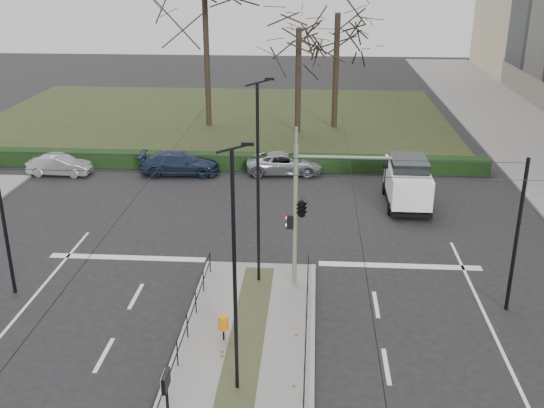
{
  "coord_description": "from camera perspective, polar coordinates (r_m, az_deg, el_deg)",
  "views": [
    {
      "loc": [
        2.16,
        -19.67,
        12.38
      ],
      "look_at": [
        0.43,
        5.73,
        2.61
      ],
      "focal_mm": 42.0,
      "sensor_mm": 36.0,
      "label": 1
    }
  ],
  "objects": [
    {
      "name": "median_railing",
      "position": [
        20.64,
        -2.83,
        -12.57
      ],
      "size": [
        4.14,
        13.24,
        0.92
      ],
      "color": "black",
      "rests_on": "median_island"
    },
    {
      "name": "parked_car_fourth",
      "position": [
        39.41,
        1.14,
        3.7
      ],
      "size": [
        4.89,
        2.52,
        1.32
      ],
      "primitive_type": "imported",
      "rotation": [
        0.0,
        0.0,
        1.64
      ],
      "color": "#95979C",
      "rests_on": "ground"
    },
    {
      "name": "parked_car_third",
      "position": [
        39.62,
        -8.28,
        3.65
      ],
      "size": [
        4.98,
        2.26,
        1.41
      ],
      "primitive_type": "imported",
      "rotation": [
        0.0,
        0.0,
        1.63
      ],
      "color": "#1B2840",
      "rests_on": "ground"
    },
    {
      "name": "white_van",
      "position": [
        34.82,
        12.05,
        2.04
      ],
      "size": [
        2.3,
        4.97,
        2.59
      ],
      "color": "white",
      "rests_on": "ground"
    },
    {
      "name": "streetlamp_median_near",
      "position": [
        18.2,
        -3.32,
        -6.1
      ],
      "size": [
        0.65,
        0.13,
        7.78
      ],
      "color": "black",
      "rests_on": "median_island"
    },
    {
      "name": "catenary",
      "position": [
        23.2,
        -1.75,
        -1.73
      ],
      "size": [
        20.0,
        34.0,
        6.0
      ],
      "color": "black",
      "rests_on": "ground"
    },
    {
      "name": "bare_tree_center",
      "position": [
        49.49,
        5.91,
        15.95
      ],
      "size": [
        6.86,
        6.86,
        11.49
      ],
      "color": "black",
      "rests_on": "park"
    },
    {
      "name": "info_panel",
      "position": [
        17.38,
        -9.46,
        -16.08
      ],
      "size": [
        0.13,
        0.61,
        2.35
      ],
      "color": "black",
      "rests_on": "median_island"
    },
    {
      "name": "hedge",
      "position": [
        40.89,
        -7.8,
        3.92
      ],
      "size": [
        38.0,
        1.0,
        1.0
      ],
      "primitive_type": "cube",
      "color": "black",
      "rests_on": "ground"
    },
    {
      "name": "litter_bin",
      "position": [
        22.16,
        -4.39,
        -10.59
      ],
      "size": [
        0.36,
        0.36,
        0.92
      ],
      "color": "black",
      "rests_on": "median_island"
    },
    {
      "name": "ground",
      "position": [
        23.34,
        -2.05,
        -11.05
      ],
      "size": [
        140.0,
        140.0,
        0.0
      ],
      "primitive_type": "plane",
      "color": "black",
      "rests_on": "ground"
    },
    {
      "name": "median_island",
      "position": [
        21.24,
        -2.76,
        -14.46
      ],
      "size": [
        4.4,
        15.0,
        0.14
      ],
      "primitive_type": "cube",
      "color": "slate",
      "rests_on": "ground"
    },
    {
      "name": "traffic_light",
      "position": [
        24.59,
        2.89,
        -0.14
      ],
      "size": [
        3.95,
        2.24,
        5.81
      ],
      "color": "slate",
      "rests_on": "median_island"
    },
    {
      "name": "park",
      "position": [
        53.74,
        -4.98,
        7.66
      ],
      "size": [
        38.0,
        26.0,
        0.1
      ],
      "primitive_type": "cube",
      "color": "#263018",
      "rests_on": "ground"
    },
    {
      "name": "parked_car_second",
      "position": [
        41.22,
        -18.5,
        3.33
      ],
      "size": [
        3.84,
        1.39,
        1.26
      ],
      "primitive_type": "imported",
      "rotation": [
        0.0,
        0.0,
        1.55
      ],
      "color": "#95979C",
      "rests_on": "ground"
    },
    {
      "name": "bare_tree_near",
      "position": [
        47.78,
        2.42,
        14.79
      ],
      "size": [
        5.26,
        5.26,
        10.23
      ],
      "color": "black",
      "rests_on": "park"
    },
    {
      "name": "streetlamp_median_far",
      "position": [
        24.53,
        -1.22,
        1.89
      ],
      "size": [
        0.69,
        0.14,
        8.28
      ],
      "color": "black",
      "rests_on": "median_island"
    }
  ]
}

